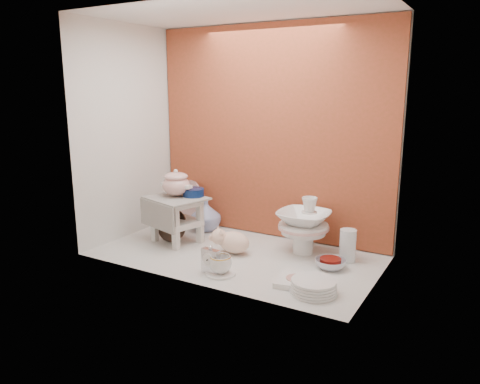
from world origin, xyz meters
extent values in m
plane|color=silver|center=(0.00, 0.00, 0.00)|extent=(1.80, 1.80, 0.00)
cube|color=#A44129|center=(0.00, 0.50, 0.75)|extent=(1.80, 0.06, 1.50)
cube|color=silver|center=(-0.90, 0.00, 0.75)|extent=(0.06, 1.00, 1.50)
cube|color=silver|center=(0.90, 0.00, 0.75)|extent=(0.06, 1.00, 1.50)
cube|color=white|center=(0.00, 0.00, 1.50)|extent=(1.80, 1.00, 0.06)
cylinder|color=#0A1D4D|center=(-0.41, 0.11, 0.35)|extent=(0.16, 0.16, 0.05)
imported|color=white|center=(-0.47, 0.35, 0.12)|extent=(0.29, 0.29, 0.24)
cube|color=silver|center=(0.03, -0.34, 0.09)|extent=(0.12, 0.05, 0.17)
ellipsoid|color=beige|center=(-0.02, 0.02, 0.08)|extent=(0.28, 0.20, 0.16)
cylinder|color=white|center=(0.08, -0.32, 0.01)|extent=(0.19, 0.19, 0.01)
imported|color=white|center=(0.08, -0.32, 0.06)|extent=(0.17, 0.17, 0.10)
cube|color=white|center=(0.52, -0.21, 0.02)|extent=(0.25, 0.25, 0.03)
cylinder|color=white|center=(0.64, -0.28, 0.04)|extent=(0.34, 0.34, 0.07)
imported|color=silver|center=(0.61, 0.09, 0.03)|extent=(0.23, 0.23, 0.06)
cylinder|color=silver|center=(0.66, 0.26, 0.10)|extent=(0.11, 0.11, 0.20)
camera|label=1|loc=(1.43, -2.44, 1.07)|focal=34.48mm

